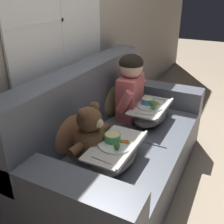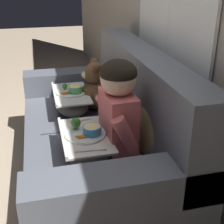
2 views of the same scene
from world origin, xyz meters
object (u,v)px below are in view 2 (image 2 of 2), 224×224
object	(u,v)px
throw_pillow_behind_teddy	(120,85)
lap_tray_teddy	(71,101)
child_figure	(118,105)
lap_tray_child	(86,145)
throw_pillow_behind_child	(149,123)
teddy_bear	(95,89)
couch	(104,137)

from	to	relation	value
throw_pillow_behind_teddy	lap_tray_teddy	size ratio (longest dim) A/B	0.83
child_figure	lap_tray_teddy	xyz separation A→B (m)	(-0.70, -0.20, -0.24)
throw_pillow_behind_teddy	lap_tray_child	xyz separation A→B (m)	(0.70, -0.40, -0.10)
throw_pillow_behind_child	teddy_bear	bearing A→B (deg)	-163.79
lap_tray_child	lap_tray_teddy	bearing A→B (deg)	179.98
couch	child_figure	xyz separation A→B (m)	(0.35, 0.01, 0.41)
child_figure	lap_tray_teddy	size ratio (longest dim) A/B	1.20
child_figure	lap_tray_child	xyz separation A→B (m)	(-0.00, -0.20, -0.24)
throw_pillow_behind_teddy	child_figure	bearing A→B (deg)	-15.88
child_figure	teddy_bear	world-z (taller)	child_figure
throw_pillow_behind_child	couch	bearing A→B (deg)	-149.01
teddy_bear	lap_tray_teddy	bearing A→B (deg)	-89.73
throw_pillow_behind_child	teddy_bear	xyz separation A→B (m)	(-0.70, -0.20, -0.01)
couch	teddy_bear	xyz separation A→B (m)	(-0.35, 0.01, 0.25)
couch	throw_pillow_behind_teddy	world-z (taller)	couch
child_figure	lap_tray_teddy	distance (m)	0.77
throw_pillow_behind_child	teddy_bear	size ratio (longest dim) A/B	0.93
child_figure	throw_pillow_behind_teddy	bearing A→B (deg)	164.12
couch	lap_tray_teddy	xyz separation A→B (m)	(-0.35, -0.19, 0.16)
couch	lap_tray_child	distance (m)	0.43
throw_pillow_behind_child	throw_pillow_behind_teddy	bearing A→B (deg)	180.00
lap_tray_teddy	couch	bearing A→B (deg)	28.04
child_figure	lap_tray_teddy	world-z (taller)	child_figure
child_figure	teddy_bear	distance (m)	0.72
child_figure	teddy_bear	bearing A→B (deg)	-179.63
throw_pillow_behind_child	throw_pillow_behind_teddy	distance (m)	0.70
throw_pillow_behind_child	lap_tray_child	bearing A→B (deg)	-90.02
child_figure	lap_tray_child	bearing A→B (deg)	-90.05
throw_pillow_behind_child	lap_tray_child	size ratio (longest dim) A/B	0.85
couch	lap_tray_child	world-z (taller)	couch
teddy_bear	lap_tray_child	xyz separation A→B (m)	(0.70, -0.19, -0.09)
couch	throw_pillow_behind_teddy	bearing A→B (deg)	149.01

